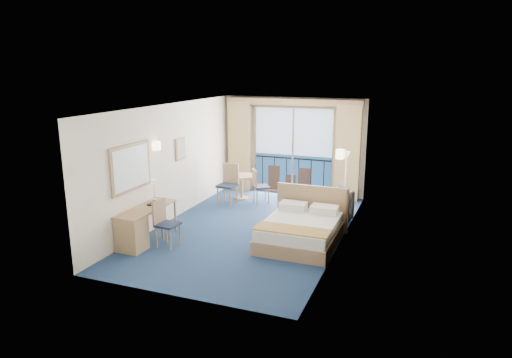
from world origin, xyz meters
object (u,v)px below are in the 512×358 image
Objects in this scene: table_chair_b at (229,182)px; armchair at (330,203)px; nightstand at (337,218)px; table_chair_a at (258,184)px; bed at (301,230)px; desk_chair at (164,220)px; round_table at (242,181)px; desk at (135,229)px; floor_lamp at (346,166)px.

armchair is at bearing -2.40° from table_chair_b.
nightstand is 2.66m from table_chair_a.
desk_chair is (-2.51, -1.12, 0.26)m from bed.
nightstand is (0.53, 1.09, -0.02)m from bed.
bed is 3.50m from round_table.
nightstand is 0.61× the size of armchair.
nightstand is at bearing -153.66° from table_chair_a.
bed is at bearing -35.32° from table_chair_b.
armchair is at bearing 114.88° from nightstand.
bed is 3.31m from desk.
bed is 2.60× the size of round_table.
desk_chair is at bearing -144.04° from nightstand.
table_chair_b reaches higher than round_table.
round_table is 0.69× the size of table_chair_b.
table_chair_a is (-2.34, 1.25, 0.25)m from nightstand.
bed reaches higher than desk_chair.
table_chair_b is at bearing 80.21° from table_chair_a.
round_table is at bearing 153.14° from nightstand.
armchair is 2.74m from round_table.
desk is 3.96m from table_chair_a.
bed is 2.09× the size of table_chair_a.
armchair is 2.13m from table_chair_a.
desk is at bearing -154.21° from bed.
floor_lamp is (-0.11, 1.49, 0.86)m from nightstand.
table_chair_b is (-3.04, 0.91, 0.34)m from nightstand.
bed is at bearing -62.46° from desk_chair.
floor_lamp is at bearing -34.86° from desk_chair.
table_chair_a is (1.17, 3.78, 0.11)m from desk.
desk_chair is 0.90× the size of table_chair_b.
desk_chair is 3.68m from round_table.
floor_lamp is 0.96× the size of desk.
bed is 1.99× the size of desk_chair.
desk is (-3.40, -4.02, -0.72)m from floor_lamp.
bed is 1.23× the size of desk.
armchair is at bearing -142.09° from table_chair_a.
desk is at bearing -94.61° from table_chair_b.
armchair is 0.57× the size of floor_lamp.
desk_chair is (-2.93, -3.70, -0.58)m from floor_lamp.
bed is 2.96m from table_chair_a.
round_table is at bearing 132.92° from bed.
floor_lamp reaches higher than bed.
desk_chair is at bearing -128.37° from floor_lamp.
table_chair_b reaches higher than table_chair_a.
desk_chair is 1.31× the size of round_table.
armchair is 3.96m from desk_chair.
bed is 2.74m from floor_lamp.
armchair is 0.55× the size of desk.
table_chair_a is at bearing -8.00° from desk_chair.
floor_lamp is at bearing 0.41° from round_table.
table_chair_b is at bearing 82.16° from desk.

